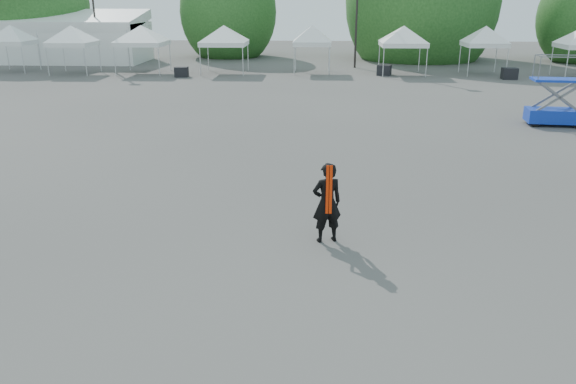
{
  "coord_description": "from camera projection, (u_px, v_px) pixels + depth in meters",
  "views": [
    {
      "loc": [
        0.14,
        -12.64,
        5.24
      ],
      "look_at": [
        -0.45,
        -1.38,
        1.3
      ],
      "focal_mm": 35.0,
      "sensor_mm": 36.0,
      "label": 1
    }
  ],
  "objects": [
    {
      "name": "tent_g",
      "position": [
        486.0,
        30.0,
        38.84
      ],
      "size": [
        3.94,
        3.94,
        3.88
      ],
      "color": "silver",
      "rests_on": "ground"
    },
    {
      "name": "tent_a",
      "position": [
        10.0,
        29.0,
        40.38
      ],
      "size": [
        3.74,
        3.74,
        3.88
      ],
      "color": "silver",
      "rests_on": "ground"
    },
    {
      "name": "tent_b",
      "position": [
        71.0,
        29.0,
        39.27
      ],
      "size": [
        4.08,
        4.08,
        3.88
      ],
      "color": "silver",
      "rests_on": "ground"
    },
    {
      "name": "scissor_lift",
      "position": [
        558.0,
        91.0,
        23.64
      ],
      "size": [
        2.38,
        1.37,
        2.93
      ],
      "rotation": [
        0.0,
        0.0,
        -0.1
      ],
      "color": "#0C20A0",
      "rests_on": "ground"
    },
    {
      "name": "tree_mid_e",
      "position": [
        422.0,
        1.0,
        48.39
      ],
      "size": [
        5.12,
        5.12,
        7.79
      ],
      "color": "#382314",
      "rests_on": "ground"
    },
    {
      "name": "crate_mid",
      "position": [
        384.0,
        70.0,
        39.3
      ],
      "size": [
        1.1,
        0.96,
        0.72
      ],
      "primitive_type": "cube",
      "rotation": [
        0.0,
        0.0,
        -0.31
      ],
      "color": "black",
      "rests_on": "ground"
    },
    {
      "name": "tree_mid_w",
      "position": [
        228.0,
        12.0,
        50.47
      ],
      "size": [
        4.16,
        4.16,
        6.33
      ],
      "color": "#382314",
      "rests_on": "ground"
    },
    {
      "name": "tent_d",
      "position": [
        224.0,
        29.0,
        39.56
      ],
      "size": [
        4.5,
        4.5,
        3.88
      ],
      "color": "silver",
      "rests_on": "ground"
    },
    {
      "name": "tent_e",
      "position": [
        312.0,
        29.0,
        39.68
      ],
      "size": [
        3.77,
        3.77,
        3.88
      ],
      "color": "silver",
      "rests_on": "ground"
    },
    {
      "name": "crate_east",
      "position": [
        509.0,
        74.0,
        37.44
      ],
      "size": [
        0.97,
        0.76,
        0.75
      ],
      "primitive_type": "cube",
      "rotation": [
        0.0,
        0.0,
        -0.01
      ],
      "color": "black",
      "rests_on": "ground"
    },
    {
      "name": "man",
      "position": [
        327.0,
        203.0,
        12.42
      ],
      "size": [
        0.77,
        0.62,
        1.84
      ],
      "rotation": [
        0.0,
        0.0,
        3.45
      ],
      "color": "black",
      "rests_on": "ground"
    },
    {
      "name": "crate_west",
      "position": [
        182.0,
        72.0,
        38.53
      ],
      "size": [
        0.89,
        0.7,
        0.68
      ],
      "primitive_type": "cube",
      "rotation": [
        0.0,
        0.0,
        0.02
      ],
      "color": "black",
      "rests_on": "ground"
    },
    {
      "name": "ground",
      "position": [
        309.0,
        224.0,
        13.65
      ],
      "size": [
        120.0,
        120.0,
        0.0
      ],
      "primitive_type": "plane",
      "color": "#474442",
      "rests_on": "ground"
    },
    {
      "name": "tent_f",
      "position": [
        404.0,
        30.0,
        38.97
      ],
      "size": [
        4.42,
        4.42,
        3.88
      ],
      "color": "silver",
      "rests_on": "ground"
    },
    {
      "name": "tent_c",
      "position": [
        141.0,
        29.0,
        39.66
      ],
      "size": [
        4.7,
        4.7,
        3.88
      ],
      "color": "silver",
      "rests_on": "ground"
    },
    {
      "name": "tree_far_w",
      "position": [
        21.0,
        5.0,
        49.27
      ],
      "size": [
        4.8,
        4.8,
        7.3
      ],
      "color": "#382314",
      "rests_on": "ground"
    },
    {
      "name": "marquee",
      "position": [
        55.0,
        38.0,
        47.09
      ],
      "size": [
        15.0,
        6.25,
        4.23
      ],
      "color": "white",
      "rests_on": "ground"
    }
  ]
}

